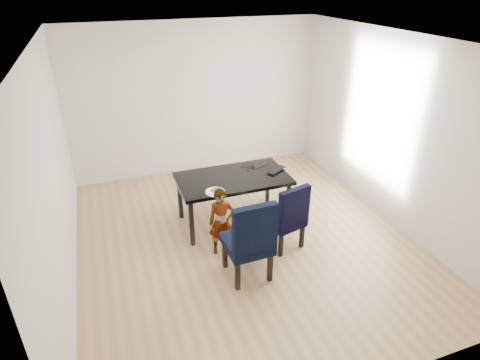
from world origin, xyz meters
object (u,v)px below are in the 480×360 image
object	(u,v)px
plate	(215,192)
laptop	(274,169)
child	(222,222)
chair_right	(284,215)
dining_table	(233,200)
chair_left	(247,237)

from	to	relation	value
plate	laptop	xyz separation A→B (m)	(1.02, 0.36, 0.01)
plate	child	bearing A→B (deg)	-92.20
chair_right	plate	bearing A→B (deg)	138.48
dining_table	chair_left	size ratio (longest dim) A/B	1.45
chair_right	laptop	bearing A→B (deg)	62.57
dining_table	laptop	world-z (taller)	laptop
child	laptop	xyz separation A→B (m)	(1.03, 0.67, 0.29)
chair_left	plate	bearing A→B (deg)	97.78
dining_table	plate	distance (m)	0.63
chair_right	child	xyz separation A→B (m)	(-0.83, 0.13, -0.01)
child	laptop	size ratio (longest dim) A/B	2.79
plate	laptop	size ratio (longest dim) A/B	0.78
chair_right	plate	size ratio (longest dim) A/B	3.64
chair_left	plate	size ratio (longest dim) A/B	4.17
dining_table	laptop	bearing A→B (deg)	1.56
chair_left	laptop	distance (m)	1.50
child	plate	xyz separation A→B (m)	(0.01, 0.31, 0.29)
dining_table	laptop	xyz separation A→B (m)	(0.65, 0.02, 0.39)
laptop	child	bearing A→B (deg)	3.21
chair_left	chair_right	xyz separation A→B (m)	(0.68, 0.40, -0.07)
dining_table	child	xyz separation A→B (m)	(-0.38, -0.65, 0.10)
dining_table	laptop	size ratio (longest dim) A/B	4.74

